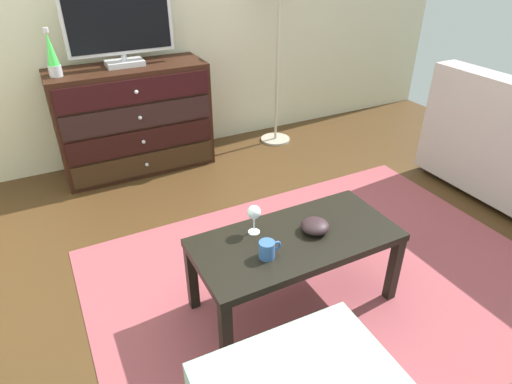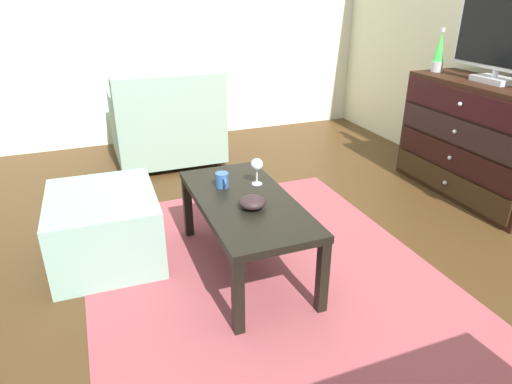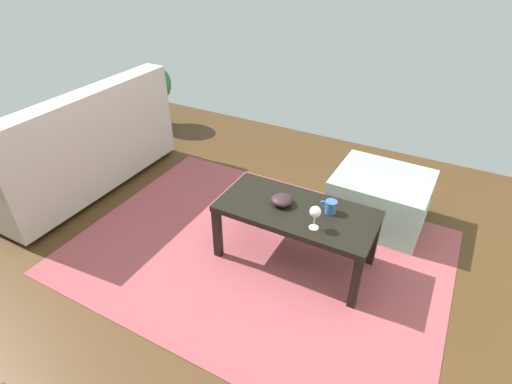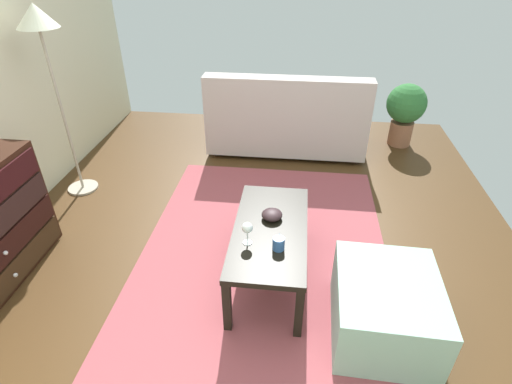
# 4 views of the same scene
# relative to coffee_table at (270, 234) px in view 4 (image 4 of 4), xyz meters

# --- Properties ---
(ground_plane) EXTENTS (5.90, 4.51, 0.05)m
(ground_plane) POSITION_rel_coffee_table_xyz_m (0.06, 0.26, -0.41)
(ground_plane) COLOR #432C16
(area_rug) EXTENTS (2.60, 1.90, 0.01)m
(area_rug) POSITION_rel_coffee_table_xyz_m (0.26, 0.06, -0.38)
(area_rug) COLOR #924249
(area_rug) RESTS_ON ground_plane
(coffee_table) EXTENTS (1.04, 0.49, 0.44)m
(coffee_table) POSITION_rel_coffee_table_xyz_m (0.00, 0.00, 0.00)
(coffee_table) COLOR black
(coffee_table) RESTS_ON ground_plane
(wine_glass) EXTENTS (0.07, 0.07, 0.16)m
(wine_glass) POSITION_rel_coffee_table_xyz_m (-0.17, 0.13, 0.17)
(wine_glass) COLOR silver
(wine_glass) RESTS_ON coffee_table
(mug) EXTENTS (0.11, 0.08, 0.08)m
(mug) POSITION_rel_coffee_table_xyz_m (-0.20, -0.07, 0.10)
(mug) COLOR #315997
(mug) RESTS_ON coffee_table
(bowl_decorative) EXTENTS (0.14, 0.14, 0.06)m
(bowl_decorative) POSITION_rel_coffee_table_xyz_m (0.11, -0.00, 0.09)
(bowl_decorative) COLOR black
(bowl_decorative) RESTS_ON coffee_table
(couch_large) EXTENTS (0.85, 1.72, 0.90)m
(couch_large) POSITION_rel_coffee_table_xyz_m (2.09, -0.01, -0.04)
(couch_large) COLOR #332319
(couch_large) RESTS_ON ground_plane
(ottoman) EXTENTS (0.72, 0.62, 0.41)m
(ottoman) POSITION_rel_coffee_table_xyz_m (-0.40, -0.73, -0.18)
(ottoman) COLOR #86AB9E
(ottoman) RESTS_ON ground_plane
(standing_lamp) EXTENTS (0.32, 0.32, 1.66)m
(standing_lamp) POSITION_rel_coffee_table_xyz_m (0.98, 1.92, 1.04)
(standing_lamp) COLOR #A59E8C
(standing_lamp) RESTS_ON ground_plane
(potted_plant) EXTENTS (0.44, 0.44, 0.72)m
(potted_plant) POSITION_rel_coffee_table_xyz_m (2.36, -1.34, 0.05)
(potted_plant) COLOR brown
(potted_plant) RESTS_ON ground_plane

